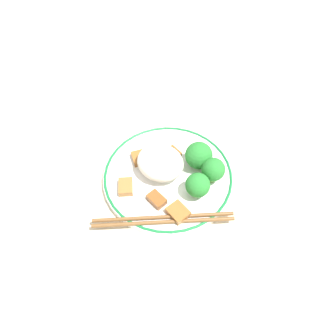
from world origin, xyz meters
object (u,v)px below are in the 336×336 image
broccoli_back_left (198,185)px  chopsticks (163,220)px  plate (168,176)px  broccoli_back_center (213,170)px  broccoli_back_right (199,156)px

broccoli_back_left → chopsticks: 0.08m
plate → broccoli_back_left: (-0.06, 0.01, 0.03)m
broccoli_back_center → plate: bearing=23.4°
plate → broccoli_back_left: 0.07m
broccoli_back_left → plate: bearing=-7.7°
plate → broccoli_back_right: bearing=-128.3°
plate → broccoli_back_right: 0.07m
chopsticks → broccoli_back_right: bearing=-87.6°
plate → broccoli_back_right: broccoli_back_right is taller
plate → chopsticks: chopsticks is taller
broccoli_back_left → broccoli_back_right: bearing=-63.4°
plate → chopsticks: bearing=116.5°
broccoli_back_left → chopsticks: (0.02, 0.08, -0.02)m
broccoli_back_center → chopsticks: (0.03, 0.12, -0.03)m
broccoli_back_center → chopsticks: 0.12m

